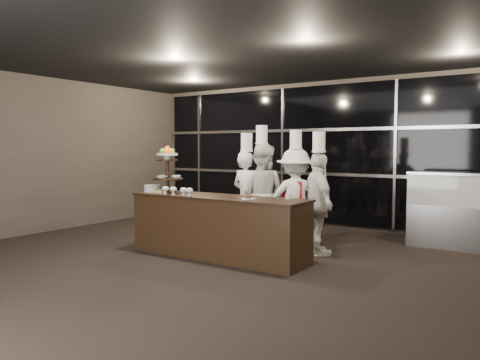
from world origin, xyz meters
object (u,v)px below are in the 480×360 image
Objects in this scene: layer_cake at (152,188)px; display_case at (458,206)px; buffet_counter at (218,226)px; chef_d at (318,203)px; chef_b at (262,194)px; chef_a at (247,197)px; chef_c at (295,199)px; display_stand at (167,166)px.

layer_cake is 4.99m from display_case.
buffet_counter is 1.51× the size of chef_d.
chef_a is at bearing -152.89° from chef_b.
chef_d is at bearing 38.59° from buffet_counter.
chef_b is at bearing -173.74° from chef_c.
chef_a is (1.18, 1.01, -0.15)m from layer_cake.
chef_b reaches higher than chef_a.
buffet_counter is at bearing -136.26° from display_case.
display_stand is at bearing -135.90° from chef_b.
chef_c reaches higher than chef_a.
display_case is at bearing 30.78° from chef_a.
chef_c is (0.82, 0.18, -0.00)m from chef_a.
chef_c is (1.71, 1.14, -0.52)m from display_stand.
chef_c reaches higher than buffet_counter.
display_case is 2.67m from chef_c.
chef_c reaches higher than display_stand.
chef_d is (1.08, -0.12, -0.06)m from chef_b.
chef_a reaches higher than buffet_counter.
chef_c is (-2.15, -1.59, 0.13)m from display_case.
chef_b reaches higher than chef_c.
chef_a reaches higher than display_stand.
chef_c is at bearing -143.53° from display_case.
layer_cake is at bearing -177.78° from buffet_counter.
chef_d reaches higher than display_stand.
display_stand is (-1.00, -0.00, 0.87)m from buffet_counter.
layer_cake reaches higher than buffet_counter.
display_stand is 0.37× the size of chef_b.
layer_cake is (-1.29, -0.05, 0.51)m from buffet_counter.
display_stand is 1.41m from chef_a.
chef_c is 0.52m from chef_d.
chef_a is at bearing 96.72° from buffet_counter.
layer_cake is 0.16× the size of chef_c.
display_stand reaches higher than buffet_counter.
chef_d is at bearing -133.04° from display_case.
chef_b is at bearing 84.15° from buffet_counter.
buffet_counter is 1.42× the size of chef_b.
chef_b is 0.60m from chef_c.
chef_c is at bearing 6.26° from chef_b.
display_stand is 0.40× the size of chef_a.
chef_d is at bearing -21.33° from chef_c.
layer_cake is (-0.29, -0.05, -0.37)m from display_stand.
display_stand is at bearing -132.68° from chef_a.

